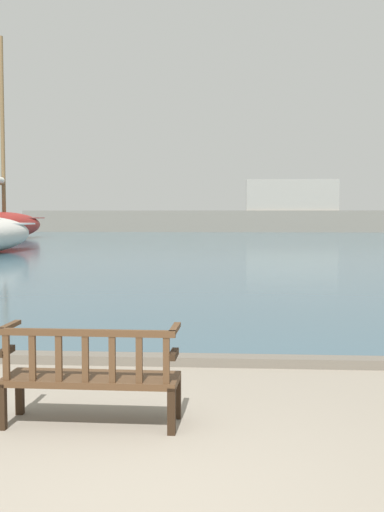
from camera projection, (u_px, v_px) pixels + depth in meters
The scene contains 6 objects.
ground_plane at pixel (137, 495), 4.42m from camera, with size 160.00×160.00×0.00m, color gray.
harbor_water at pixel (228, 239), 48.21m from camera, with size 100.00×80.00×0.08m, color #385666.
quay_edge_kerb at pixel (183, 360), 8.24m from camera, with size 40.00×0.30×0.12m, color #675F54.
park_bench at pixel (91, 375), 5.85m from camera, with size 1.61×0.54×0.92m.
sailboat_outer_port at pixel (2, 223), 46.81m from camera, with size 4.07×12.10×14.71m.
far_breakwater at pixel (243, 216), 67.25m from camera, with size 43.95×2.40×5.55m.
Camera 1 is at (0.68, -4.26, 1.93)m, focal length 45.00 mm.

